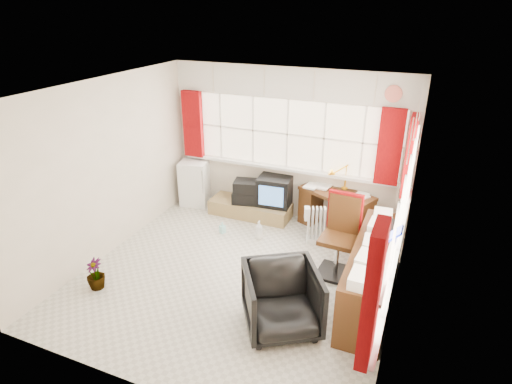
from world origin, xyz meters
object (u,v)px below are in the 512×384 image
Objects in this scene: task_chair at (341,232)px; mini_fridge at (195,182)px; credenza at (372,272)px; office_chair at (282,300)px; radiator at (320,228)px; tv_bench at (250,209)px; crt_tv at (275,190)px; desk_lamp at (346,172)px; desk at (336,209)px.

task_chair reaches higher than mini_fridge.
office_chair is at bearing -133.45° from credenza.
credenza reaches higher than office_chair.
radiator is 0.72× the size of mini_fridge.
crt_tv is (0.41, 0.11, 0.37)m from tv_bench.
desk_lamp is 0.30× the size of tv_bench.
desk is 1.19m from task_chair.
mini_fridge reaches higher than desk.
desk is 2.18× the size of radiator.
radiator is 1.01× the size of crt_tv.
desk_lamp is (0.08, 0.19, 0.58)m from desk.
desk is at bearing -1.71° from crt_tv.
desk_lamp is 1.38m from task_chair.
credenza reaches higher than tv_bench.
office_chair is at bearing -59.37° from tv_bench.
desk is 0.62m from desk_lamp.
crt_tv is at bearing 139.70° from task_chair.
desk_lamp is at bearing 9.86° from tv_bench.
task_chair is 1.37× the size of office_chair.
desk is 1.80m from credenza.
desk is at bearing 105.72° from task_chair.
desk is 2.58m from mini_fridge.
radiator is 0.29× the size of credenza.
credenza is at bearing -62.81° from desk.
credenza reaches higher than mini_fridge.
task_chair reaches higher than crt_tv.
credenza is at bearing -43.26° from task_chair.
office_chair is 1.43× the size of crt_tv.
tv_bench is at bearing 146.29° from credenza.
mini_fridge is (-1.53, -0.03, -0.09)m from crt_tv.
desk is 1.55× the size of office_chair.
desk_lamp is 2.01m from credenza.
mini_fridge is (-2.46, 0.50, 0.17)m from radiator.
radiator is (-0.44, 0.63, -0.36)m from task_chair.
mini_fridge is (-1.12, 0.08, 0.28)m from tv_bench.
office_chair is at bearing -44.39° from mini_fridge.
office_chair is (-0.34, -1.37, -0.22)m from task_chair.
crt_tv is at bearing 1.17° from mini_fridge.
office_chair is 0.41× the size of credenza.
mini_fridge is at bearing -178.83° from crt_tv.
radiator is 0.42× the size of tv_bench.
tv_bench is (-1.77, 1.04, -0.47)m from task_chair.
radiator is (-0.09, 2.00, -0.14)m from office_chair.
desk_lamp reaches higher than mini_fridge.
office_chair is at bearing -87.35° from radiator.
credenza is (0.51, -0.48, -0.20)m from task_chair.
desk_lamp is at bearing 100.22° from task_chair.
mini_fridge is at bearing 175.92° from tv_bench.
office_chair is 2.73m from crt_tv.
radiator is (-0.20, -0.68, -0.71)m from desk_lamp.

